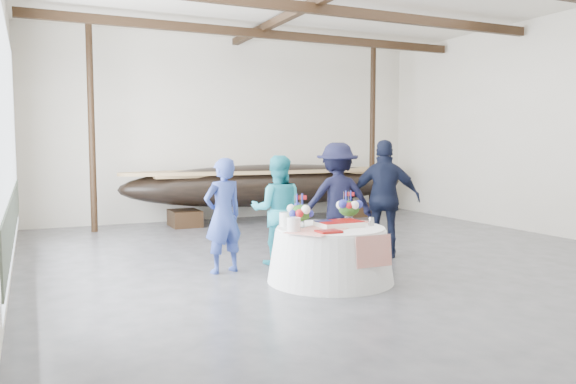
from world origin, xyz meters
name	(u,v)px	position (x,y,z in m)	size (l,w,h in m)	color
floor	(360,263)	(0.00, 0.00, 0.00)	(10.00, 12.00, 0.01)	#3D3D42
wall_back	(234,129)	(0.00, 6.00, 2.25)	(10.00, 0.02, 4.50)	silver
wall_left	(0,113)	(-5.00, 0.00, 2.25)	(0.02, 12.00, 4.50)	silver
pavilion_structure	(336,16)	(0.00, 0.86, 4.00)	(9.80, 11.76, 4.50)	black
open_bay	(9,148)	(-4.95, 1.00, 1.83)	(0.03, 7.00, 3.20)	silver
longboat_display	(274,185)	(0.67, 5.06, 0.88)	(7.37, 1.47, 1.38)	black
banquet_table	(330,254)	(-0.99, -0.80, 0.37)	(1.74, 1.74, 0.75)	white
tabletop_items	(324,215)	(-1.02, -0.67, 0.90)	(1.64, 1.35, 0.40)	red
guest_woman_blue	(223,216)	(-2.17, 0.29, 0.84)	(0.61, 0.40, 1.68)	navy
guest_woman_teal	(277,210)	(-1.22, 0.50, 0.85)	(0.83, 0.65, 1.71)	#22A2B4
guest_man_left	(337,200)	(-0.05, 0.66, 0.95)	(1.23, 0.71, 1.90)	black
guest_man_right	(385,199)	(0.63, 0.26, 0.98)	(1.14, 0.48, 1.95)	black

